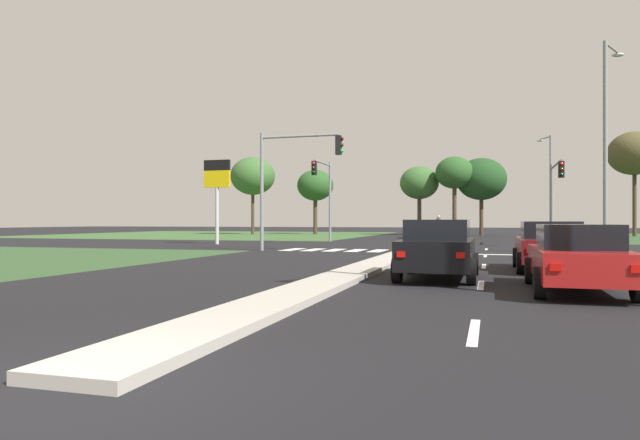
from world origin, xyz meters
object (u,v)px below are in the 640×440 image
traffic_signal_far_right (555,186)px  treeline_sixth (634,154)px  pedestrian_at_median (439,224)px  treeline_fifth (481,179)px  traffic_signal_near_left (290,170)px  fuel_price_totem (217,183)px  car_maroon_fourth (550,246)px  treeline_fourth (454,173)px  traffic_signal_far_left (324,186)px  treeline_near (253,176)px  treeline_third (419,183)px  car_grey_near (420,229)px  car_black_second (438,249)px  street_lamp_second (607,136)px  street_lamp_third (550,181)px  car_red_third (577,257)px  treeline_second (315,186)px

traffic_signal_far_right → treeline_sixth: bearing=68.4°
pedestrian_at_median → treeline_sixth: treeline_sixth is taller
treeline_fifth → treeline_sixth: 14.67m
traffic_signal_near_left → fuel_price_totem: bearing=138.1°
car_maroon_fourth → treeline_fourth: bearing=97.1°
traffic_signal_far_left → treeline_near: (-14.49, 21.09, 2.58)m
treeline_third → pedestrian_at_median: bearing=-78.8°
car_grey_near → fuel_price_totem: 20.70m
car_black_second → fuel_price_totem: bearing=130.1°
street_lamp_second → treeline_third: size_ratio=1.30×
car_maroon_fourth → pedestrian_at_median: 26.49m
street_lamp_third → fuel_price_totem: size_ratio=1.61×
traffic_signal_far_right → treeline_near: size_ratio=0.65×
traffic_signal_far_right → treeline_fourth: size_ratio=0.69×
traffic_signal_far_right → pedestrian_at_median: (-7.69, 6.08, -2.44)m
traffic_signal_far_left → street_lamp_third: size_ratio=0.66×
traffic_signal_far_right → car_red_third: bearing=-94.7°
treeline_second → treeline_sixth: bearing=-0.8°
car_black_second → treeline_third: bearing=97.3°
treeline_third → treeline_sixth: size_ratio=0.72×
car_maroon_fourth → treeline_fourth: (-5.34, 42.62, 5.69)m
traffic_signal_near_left → car_black_second: bearing=-55.2°
car_grey_near → traffic_signal_near_left: 24.27m
treeline_fifth → treeline_fourth: bearing=-148.8°
car_black_second → traffic_signal_far_left: size_ratio=0.73×
treeline_second → treeline_fifth: treeline_fifth is taller
traffic_signal_near_left → traffic_signal_far_left: 11.79m
traffic_signal_near_left → treeline_fourth: bearing=79.6°
traffic_signal_far_left → street_lamp_second: size_ratio=0.61×
car_maroon_fourth → traffic_signal_far_left: (-13.06, 20.48, 3.21)m
car_grey_near → treeline_third: treeline_third is taller
car_grey_near → treeline_near: (-19.85, 9.06, 5.77)m
treeline_third → treeline_fifth: size_ratio=0.91×
treeline_second → treeline_fourth: treeline_fourth is taller
traffic_signal_near_left → street_lamp_third: bearing=60.3°
traffic_signal_near_left → treeline_third: bearing=86.1°
treeline_second → treeline_fifth: 18.46m
traffic_signal_near_left → traffic_signal_far_left: traffic_signal_near_left is taller
traffic_signal_near_left → treeline_fifth: (8.87, 35.45, 1.77)m
fuel_price_totem → treeline_third: size_ratio=0.74×
fuel_price_totem → car_maroon_fourth: bearing=-39.2°
pedestrian_at_median → car_red_third: bearing=-84.1°
traffic_signal_far_right → treeline_fourth: treeline_fourth is taller
car_black_second → street_lamp_third: 38.61m
car_black_second → treeline_sixth: bearing=72.6°
car_grey_near → street_lamp_second: size_ratio=0.47×
treeline_near → treeline_second: size_ratio=1.18×
car_grey_near → treeline_fourth: bearing=-103.1°
car_black_second → car_maroon_fourth: 4.57m
car_grey_near → traffic_signal_far_right: bearing=127.8°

